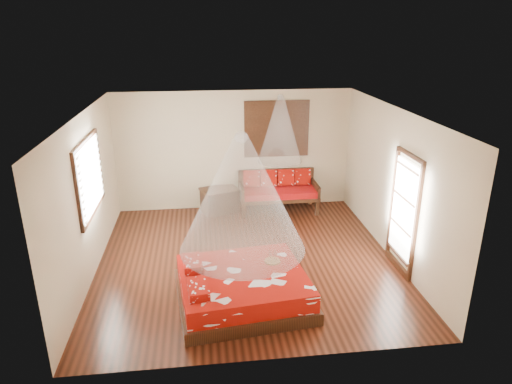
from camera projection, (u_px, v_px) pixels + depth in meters
room at (246, 190)px, 8.14m from camera, size 5.54×5.54×2.84m
bed at (242, 287)px, 7.26m from camera, size 2.24×2.06×0.64m
daybed at (278, 189)px, 10.78m from camera, size 1.83×0.81×0.95m
storage_chest at (220, 200)px, 10.77m from camera, size 0.99×0.85×0.57m
shutter_panel at (277, 129)px, 10.61m from camera, size 1.52×0.06×1.32m
window_left at (90, 177)px, 7.91m from camera, size 0.10×1.74×1.34m
glazed_door at (403, 213)px, 8.01m from camera, size 0.08×1.02×2.16m
wine_tray at (272, 259)px, 7.52m from camera, size 0.27×0.27×0.21m
mosquito_net_main at (242, 193)px, 6.71m from camera, size 1.93×1.93×1.80m
mosquito_net_daybed at (280, 129)px, 10.15m from camera, size 1.00×1.00×1.50m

